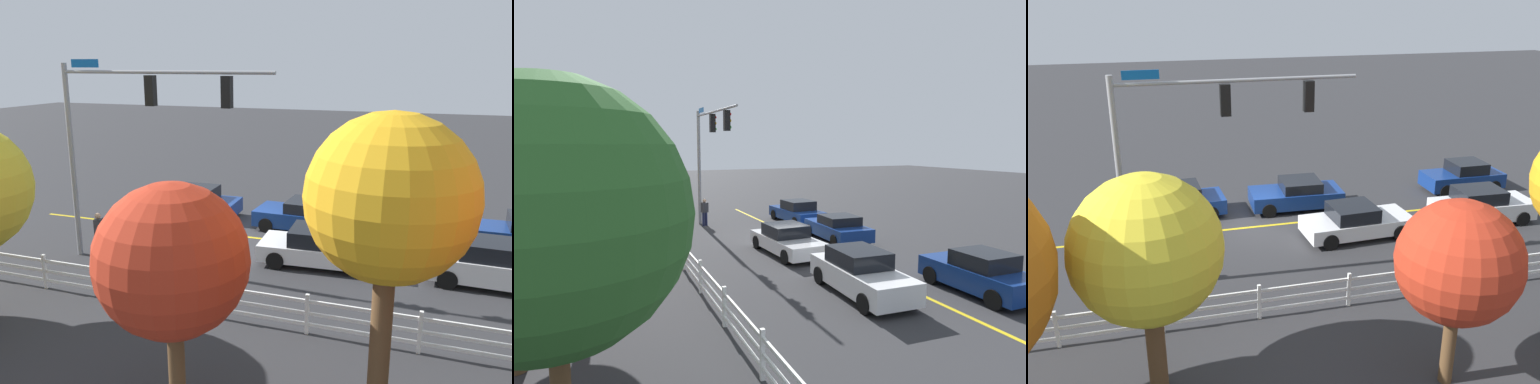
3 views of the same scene
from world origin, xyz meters
The scene contains 12 objects.
ground_plane centered at (0.00, 0.00, 0.00)m, with size 120.00×120.00×0.00m, color #2D2D30.
lane_center_stripe centered at (-4.00, 0.00, 0.00)m, with size 28.00×0.16×0.01m, color gold.
signal_assembly centered at (2.79, 3.93, 5.10)m, with size 7.85×0.37×7.23m.
car_0 centered at (-10.95, -1.96, 0.69)m, with size 3.91×1.84×1.47m.
car_1 centered at (-2.25, -1.71, 0.65)m, with size 4.23×2.19×1.35m.
car_2 centered at (-3.73, 1.91, 0.64)m, with size 4.51×2.17×1.36m.
car_3 centered at (-9.50, 1.85, 0.72)m, with size 4.37×1.95×1.52m.
car_4 centered at (3.25, -2.01, 0.68)m, with size 4.52×2.16×1.45m.
pedestrian centered at (4.30, 3.84, 0.93)m, with size 0.39×0.47×1.69m.
white_rail_fence centered at (-3.00, 6.83, 0.60)m, with size 26.10×0.10×1.15m.
tree_0 centered at (-2.68, 10.83, 3.38)m, with size 3.06×3.06×4.94m.
tree_3 centered at (4.44, 9.20, 3.82)m, with size 3.59×3.59×5.65m.
Camera 3 is at (4.26, 21.10, 9.47)m, focal length 38.73 mm.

